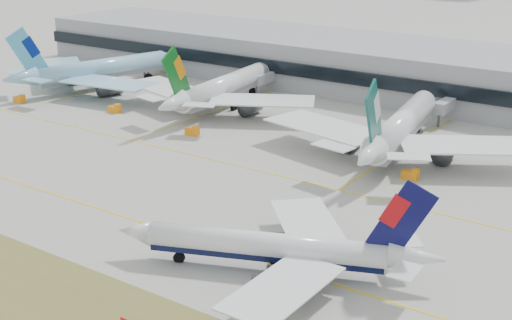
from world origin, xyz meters
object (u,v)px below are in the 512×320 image
Objects in this scene: widebody_eva at (220,89)px; widebody_korean at (96,71)px; terminal at (412,70)px; taxiing_airliner at (278,248)px; widebody_cathay at (399,129)px.

widebody_korean is at bearing 87.09° from widebody_eva.
terminal is (37.73, 48.29, 1.57)m from widebody_eva.
taxiing_airliner is 0.18× the size of terminal.
widebody_eva is 0.22× the size of terminal.
widebody_korean is 0.98× the size of widebody_eva.
widebody_korean is at bearing -149.04° from terminal.
widebody_eva reaches higher than terminal.
widebody_cathay is at bearing -104.30° from taxiing_airliner.
widebody_korean is 99.75m from terminal.
taxiing_airliner is 135.05m from widebody_korean.
widebody_cathay reaches higher than widebody_korean.
terminal is (-21.14, 56.63, 1.33)m from widebody_cathay.
widebody_cathay reaches higher than terminal.
widebody_korean is 47.89m from widebody_eva.
widebody_cathay is (58.87, -8.34, 0.24)m from widebody_eva.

